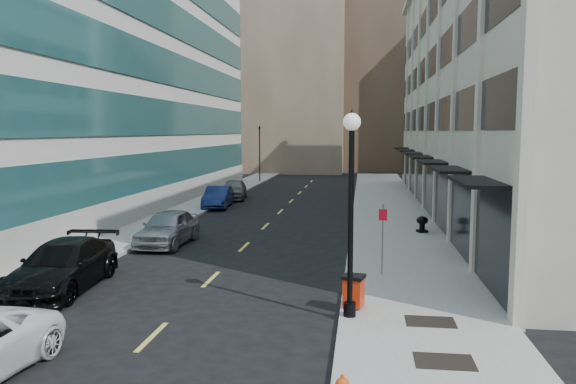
% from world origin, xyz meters
% --- Properties ---
extents(ground, '(160.00, 160.00, 0.00)m').
position_xyz_m(ground, '(0.00, 0.00, 0.00)').
color(ground, black).
rests_on(ground, ground).
extents(sidewalk_right, '(5.00, 80.00, 0.15)m').
position_xyz_m(sidewalk_right, '(7.50, 20.00, 0.07)').
color(sidewalk_right, '#9C9A8E').
rests_on(sidewalk_right, ground).
extents(sidewalk_left, '(3.00, 80.00, 0.15)m').
position_xyz_m(sidewalk_left, '(-6.50, 20.00, 0.07)').
color(sidewalk_left, '#9C9A8E').
rests_on(sidewalk_left, ground).
extents(building_right, '(15.30, 46.50, 18.25)m').
position_xyz_m(building_right, '(16.94, 26.99, 8.99)').
color(building_right, beige).
rests_on(building_right, ground).
extents(building_left, '(16.14, 46.00, 20.00)m').
position_xyz_m(building_left, '(-15.95, 27.00, 9.99)').
color(building_left, beige).
rests_on(building_left, ground).
extents(skyline_tan_near, '(14.00, 18.00, 28.00)m').
position_xyz_m(skyline_tan_near, '(-4.00, 68.00, 14.00)').
color(skyline_tan_near, '#977E63').
rests_on(skyline_tan_near, ground).
extents(skyline_brown, '(12.00, 16.00, 34.00)m').
position_xyz_m(skyline_brown, '(8.00, 72.00, 17.00)').
color(skyline_brown, brown).
rests_on(skyline_brown, ground).
extents(skyline_tan_far, '(12.00, 14.00, 22.00)m').
position_xyz_m(skyline_tan_far, '(-14.00, 78.00, 11.00)').
color(skyline_tan_far, '#977E63').
rests_on(skyline_tan_far, ground).
extents(skyline_stone, '(10.00, 14.00, 20.00)m').
position_xyz_m(skyline_stone, '(18.00, 66.00, 10.00)').
color(skyline_stone, beige).
rests_on(skyline_stone, ground).
extents(grate_mid, '(1.40, 1.00, 0.01)m').
position_xyz_m(grate_mid, '(7.60, 1.00, 0.15)').
color(grate_mid, black).
rests_on(grate_mid, sidewalk_right).
extents(grate_far, '(1.40, 1.00, 0.01)m').
position_xyz_m(grate_far, '(7.60, 3.80, 0.15)').
color(grate_far, black).
rests_on(grate_far, sidewalk_right).
extents(road_centerline, '(0.15, 68.20, 0.01)m').
position_xyz_m(road_centerline, '(0.00, 17.00, 0.01)').
color(road_centerline, '#D8CC4C').
rests_on(road_centerline, ground).
extents(traffic_signal, '(0.66, 0.66, 6.98)m').
position_xyz_m(traffic_signal, '(-5.50, 48.00, 5.72)').
color(traffic_signal, black).
rests_on(traffic_signal, ground).
extents(car_black_pickup, '(2.81, 6.02, 1.70)m').
position_xyz_m(car_black_pickup, '(-4.80, 6.00, 0.85)').
color(car_black_pickup, black).
rests_on(car_black_pickup, ground).
extents(car_silver_sedan, '(2.11, 5.09, 1.72)m').
position_xyz_m(car_silver_sedan, '(-3.81, 14.00, 0.86)').
color(car_silver_sedan, '#96989E').
rests_on(car_silver_sedan, ground).
extents(car_blue_sedan, '(2.05, 4.85, 1.56)m').
position_xyz_m(car_blue_sedan, '(-4.80, 27.42, 0.78)').
color(car_blue_sedan, navy).
rests_on(car_blue_sedan, ground).
extents(car_grey_sedan, '(2.59, 5.05, 1.65)m').
position_xyz_m(car_grey_sedan, '(-4.80, 32.55, 0.82)').
color(car_grey_sedan, slate).
rests_on(car_grey_sedan, ground).
extents(trash_bin, '(0.77, 0.78, 1.03)m').
position_xyz_m(trash_bin, '(5.40, 4.81, 0.70)').
color(trash_bin, red).
rests_on(trash_bin, sidewalk_right).
extents(lamppost, '(0.50, 0.50, 6.07)m').
position_xyz_m(lamppost, '(5.30, 4.00, 3.71)').
color(lamppost, black).
rests_on(lamppost, sidewalk_right).
extents(sign_post, '(0.32, 0.08, 2.69)m').
position_xyz_m(sign_post, '(6.40, 8.96, 1.86)').
color(sign_post, slate).
rests_on(sign_post, sidewalk_right).
extents(urn_planter, '(0.63, 0.63, 0.87)m').
position_xyz_m(urn_planter, '(8.84, 18.32, 0.68)').
color(urn_planter, black).
rests_on(urn_planter, sidewalk_right).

